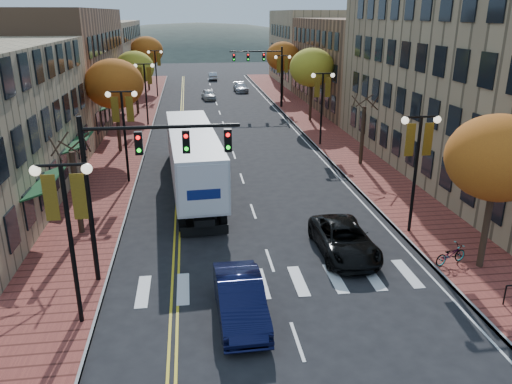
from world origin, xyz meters
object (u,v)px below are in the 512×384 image
object	(u,v)px
semi_truck	(191,153)
navy_sedan	(240,299)
bicycle	(451,254)
black_suv	(344,240)

from	to	relation	value
semi_truck	navy_sedan	xyz separation A→B (m)	(1.54, -14.73, -1.57)
navy_sedan	bicycle	distance (m)	9.97
semi_truck	navy_sedan	world-z (taller)	semi_truck
bicycle	semi_truck	bearing A→B (deg)	24.62
navy_sedan	black_suv	bearing A→B (deg)	39.28
navy_sedan	black_suv	size ratio (longest dim) A/B	0.92
semi_truck	navy_sedan	size ratio (longest dim) A/B	3.41
semi_truck	bicycle	world-z (taller)	semi_truck
black_suv	bicycle	distance (m)	4.67
semi_truck	black_suv	size ratio (longest dim) A/B	3.14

